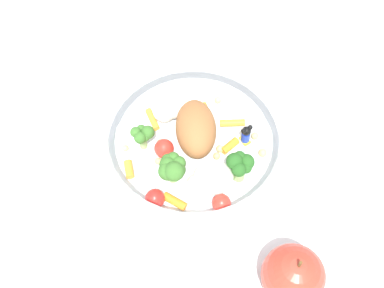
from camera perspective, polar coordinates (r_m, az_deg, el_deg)
The scene contains 4 objects.
ground_plane at distance 0.69m, azimuth -0.01°, elevation -1.05°, with size 2.40×2.40×0.00m, color white.
food_container at distance 0.66m, azimuth 0.00°, elevation -0.02°, with size 0.25×0.25×0.06m.
loose_apple at distance 0.60m, azimuth 11.64°, elevation -14.74°, with size 0.07×0.07×0.09m.
folded_napkin at distance 0.78m, azimuth -14.13°, elevation 6.91°, with size 0.14×0.14×0.01m, color white.
Camera 1 is at (-0.15, -0.31, 0.60)m, focal length 45.96 mm.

